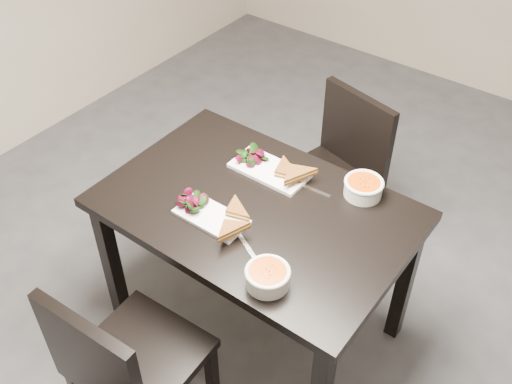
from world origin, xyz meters
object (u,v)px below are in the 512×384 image
plate_near (211,217)px  soup_bowl_near (268,276)px  table (256,224)px  soup_bowl_far (363,187)px  chair_near (123,363)px  plate_far (270,170)px  chair_far (337,167)px

plate_near → soup_bowl_near: soup_bowl_near is taller
table → soup_bowl_far: (0.30, 0.31, 0.14)m
chair_near → plate_far: size_ratio=2.62×
soup_bowl_near → chair_near: bearing=-128.0°
table → chair_far: bearing=91.6°
chair_near → soup_bowl_near: bearing=49.2°
chair_far → chair_near: bearing=-78.1°
chair_far → plate_far: 0.57m
chair_far → soup_bowl_far: chair_far is taller
chair_far → plate_near: size_ratio=3.02×
plate_far → chair_far: bearing=83.2°
soup_bowl_near → plate_far: soup_bowl_near is taller
soup_bowl_far → soup_bowl_near: bearing=-93.3°
plate_far → table: bearing=-68.4°
chair_far → table: bearing=-74.9°
chair_near → plate_far: chair_near is taller
soup_bowl_near → plate_far: size_ratio=0.48×
table → soup_bowl_near: (0.27, -0.29, 0.14)m
plate_near → soup_bowl_far: soup_bowl_far is taller
soup_bowl_near → soup_bowl_far: (0.03, 0.60, 0.00)m
chair_near → chair_far: bearing=85.7°
table → soup_bowl_far: size_ratio=7.62×
chair_far → soup_bowl_near: chair_far is taller
chair_far → plate_far: (-0.06, -0.50, 0.27)m
plate_near → table: bearing=59.6°
plate_near → soup_bowl_far: bearing=49.7°
table → chair_near: 0.73m
soup_bowl_near → soup_bowl_far: size_ratio=0.99×
plate_near → soup_bowl_far: 0.61m
chair_near → soup_bowl_far: bearing=67.7°
chair_near → chair_far: (0.04, 1.40, 0.00)m
plate_near → soup_bowl_near: size_ratio=1.81×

